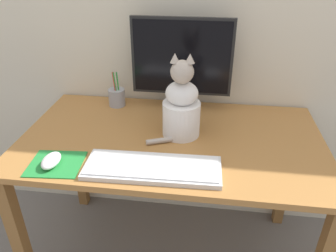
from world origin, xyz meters
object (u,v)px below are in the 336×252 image
at_px(cat, 181,106).
at_px(pen_cup, 117,97).
at_px(monitor, 182,63).
at_px(computer_mouse_left, 51,161).
at_px(keyboard, 153,167).

bearing_deg(cat, pen_cup, 142.70).
height_order(monitor, cat, monitor).
distance_m(computer_mouse_left, pen_cup, 0.53).
distance_m(cat, pen_cup, 0.42).
distance_m(computer_mouse_left, cat, 0.53).
bearing_deg(keyboard, cat, 72.69).
xyz_separation_m(computer_mouse_left, pen_cup, (0.10, 0.52, 0.02)).
bearing_deg(monitor, pen_cup, 178.77).
bearing_deg(keyboard, monitor, 82.61).
bearing_deg(pen_cup, keyboard, -62.08).
relative_size(computer_mouse_left, pen_cup, 0.59).
bearing_deg(computer_mouse_left, keyboard, 3.39).
xyz_separation_m(keyboard, pen_cup, (-0.26, 0.49, 0.03)).
relative_size(computer_mouse_left, cat, 0.29).
bearing_deg(cat, monitor, 93.70).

